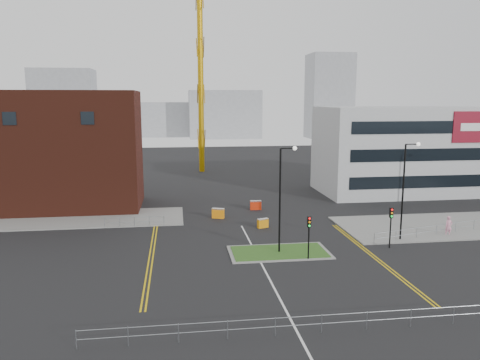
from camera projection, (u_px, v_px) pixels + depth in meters
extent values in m
plane|color=black|center=(276.00, 291.00, 32.07)|extent=(200.00, 200.00, 0.00)
cube|color=slate|center=(53.00, 220.00, 50.87)|extent=(28.00, 8.00, 0.12)
cube|color=slate|center=(454.00, 225.00, 48.66)|extent=(24.00, 10.00, 0.12)
cube|color=slate|center=(279.00, 252.00, 40.14)|extent=(8.60, 4.60, 0.08)
cube|color=#244918|center=(279.00, 252.00, 40.13)|extent=(8.00, 4.00, 0.12)
cube|color=#4C1D13|center=(62.00, 151.00, 55.54)|extent=(18.00, 10.00, 14.00)
cube|color=black|center=(9.00, 118.00, 49.43)|extent=(1.40, 0.10, 1.40)
cube|color=black|center=(87.00, 118.00, 50.49)|extent=(1.40, 0.10, 1.40)
cube|color=#ADB0B2|center=(410.00, 150.00, 65.76)|extent=(25.00, 12.00, 12.00)
cube|color=black|center=(431.00, 182.00, 60.48)|extent=(22.00, 0.10, 1.60)
cube|color=black|center=(433.00, 155.00, 59.88)|extent=(22.00, 0.10, 1.60)
cube|color=black|center=(434.00, 127.00, 59.28)|extent=(22.00, 0.10, 1.60)
cube|color=maroon|center=(478.00, 127.00, 60.03)|extent=(7.00, 0.15, 4.00)
cube|color=white|center=(479.00, 127.00, 59.93)|extent=(5.00, 0.05, 1.00)
cylinder|color=#B9860A|center=(201.00, 75.00, 82.56)|extent=(1.00, 1.00, 34.56)
cylinder|color=black|center=(280.00, 202.00, 39.38)|extent=(0.16, 0.16, 9.00)
cylinder|color=black|center=(288.00, 148.00, 38.69)|extent=(1.20, 0.10, 0.10)
sphere|color=silver|center=(295.00, 148.00, 38.77)|extent=(0.36, 0.36, 0.36)
cylinder|color=black|center=(403.00, 193.00, 42.93)|extent=(0.16, 0.16, 9.00)
cylinder|color=black|center=(412.00, 144.00, 42.25)|extent=(1.20, 0.10, 0.10)
sphere|color=silver|center=(418.00, 144.00, 42.33)|extent=(0.36, 0.36, 0.36)
cylinder|color=black|center=(309.00, 242.00, 38.20)|extent=(0.12, 0.12, 3.00)
cube|color=black|center=(309.00, 222.00, 37.91)|extent=(0.28, 0.22, 0.90)
sphere|color=red|center=(310.00, 219.00, 37.74)|extent=(0.18, 0.18, 0.18)
sphere|color=orange|center=(310.00, 222.00, 37.79)|extent=(0.18, 0.18, 0.18)
sphere|color=#0CCC33|center=(309.00, 226.00, 37.84)|extent=(0.18, 0.18, 0.18)
cylinder|color=black|center=(390.00, 231.00, 41.22)|extent=(0.12, 0.12, 3.00)
cube|color=black|center=(391.00, 213.00, 40.93)|extent=(0.28, 0.22, 0.90)
sphere|color=red|center=(392.00, 210.00, 40.76)|extent=(0.18, 0.18, 0.18)
sphere|color=orange|center=(392.00, 213.00, 40.81)|extent=(0.18, 0.18, 0.18)
sphere|color=#0CCC33|center=(392.00, 216.00, 40.86)|extent=(0.18, 0.18, 0.18)
cylinder|color=gray|center=(299.00, 317.00, 26.03)|extent=(24.00, 0.04, 0.04)
cylinder|color=gray|center=(299.00, 325.00, 26.11)|extent=(24.00, 0.04, 0.04)
cylinder|color=gray|center=(76.00, 340.00, 24.51)|extent=(0.05, 0.05, 1.10)
cylinder|color=gray|center=(134.00, 217.00, 47.99)|extent=(6.00, 0.04, 0.04)
cylinder|color=gray|center=(134.00, 222.00, 48.08)|extent=(6.00, 0.04, 0.04)
cylinder|color=gray|center=(104.00, 223.00, 47.68)|extent=(0.05, 0.05, 1.10)
cylinder|color=gray|center=(164.00, 221.00, 48.48)|extent=(0.05, 0.05, 1.10)
cylinder|color=gray|center=(456.00, 223.00, 45.85)|extent=(19.01, 5.04, 0.04)
cylinder|color=gray|center=(456.00, 228.00, 45.94)|extent=(19.01, 5.04, 0.04)
cylinder|color=gray|center=(374.00, 239.00, 42.23)|extent=(0.05, 0.05, 1.10)
cube|color=silver|center=(270.00, 280.00, 34.02)|extent=(0.15, 30.00, 0.01)
cube|color=gold|center=(150.00, 251.00, 40.63)|extent=(0.12, 24.00, 0.01)
cube|color=gold|center=(154.00, 251.00, 40.67)|extent=(0.12, 24.00, 0.01)
cube|color=gold|center=(372.00, 256.00, 39.19)|extent=(0.12, 20.00, 0.01)
cube|color=gold|center=(375.00, 256.00, 39.23)|extent=(0.12, 20.00, 0.01)
cube|color=gray|center=(64.00, 106.00, 142.01)|extent=(18.00, 12.00, 22.00)
cube|color=gray|center=(225.00, 114.00, 158.96)|extent=(24.00, 12.00, 16.00)
cube|color=gray|center=(329.00, 96.00, 157.73)|extent=(14.00, 12.00, 28.00)
cube|color=gray|center=(172.00, 119.00, 166.66)|extent=(30.00, 12.00, 12.00)
imported|color=pink|center=(449.00, 226.00, 44.94)|extent=(0.72, 0.49, 1.95)
cube|color=orange|center=(218.00, 213.00, 51.71)|extent=(1.41, 0.86, 1.11)
cube|color=silver|center=(218.00, 209.00, 51.63)|extent=(1.41, 0.86, 0.13)
cube|color=orange|center=(263.00, 223.00, 47.88)|extent=(1.21, 0.74, 0.96)
cube|color=silver|center=(263.00, 219.00, 47.81)|extent=(1.21, 0.74, 0.11)
cube|color=red|center=(256.00, 205.00, 55.76)|extent=(1.32, 0.50, 1.08)
cube|color=silver|center=(256.00, 201.00, 55.68)|extent=(1.32, 0.50, 0.13)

